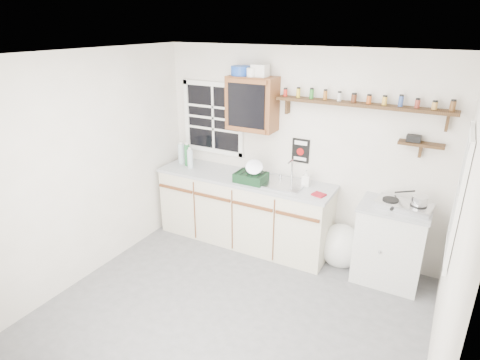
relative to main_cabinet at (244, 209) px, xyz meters
name	(u,v)px	position (x,y,z in m)	size (l,w,h in m)	color
room	(233,199)	(0.58, -1.30, 0.79)	(3.64, 3.24, 2.54)	#57575A
main_cabinet	(244,209)	(0.00, 0.00, 0.00)	(2.31, 0.63, 0.92)	beige
right_cabinet	(390,243)	(1.83, 0.03, -0.01)	(0.73, 0.57, 0.91)	silver
sink	(283,183)	(0.54, 0.01, 0.47)	(0.52, 0.44, 0.29)	#BBBBC0
upper_cabinet	(252,104)	(0.03, 0.14, 1.36)	(0.60, 0.32, 0.65)	brown
upper_cabinet_clutter	(248,71)	(-0.02, 0.14, 1.75)	(0.46, 0.24, 0.14)	#1841A2
spice_shelf	(362,104)	(1.32, 0.21, 1.47)	(1.91, 0.18, 0.33)	black
secondary_shelf	(419,143)	(1.94, 0.22, 1.12)	(0.45, 0.16, 0.24)	black
warning_sign	(301,151)	(0.63, 0.29, 0.82)	(0.22, 0.02, 0.30)	black
window_back	(213,118)	(-0.62, 0.29, 1.09)	(0.93, 0.03, 0.98)	black
window_right	(460,195)	(2.37, -0.75, 0.99)	(0.03, 0.78, 1.08)	black
water_bottles	(186,155)	(-0.90, 0.01, 0.60)	(0.29, 0.17, 0.32)	silver
dish_rack	(252,175)	(0.17, -0.10, 0.55)	(0.38, 0.29, 0.28)	black
soap_bottle	(306,178)	(0.79, 0.09, 0.56)	(0.09, 0.09, 0.20)	silver
rag	(319,195)	(1.02, -0.11, 0.47)	(0.14, 0.12, 0.02)	maroon
hotplate	(404,205)	(1.91, 0.01, 0.49)	(0.58, 0.35, 0.08)	#BBBBC0
saucepan	(419,201)	(2.05, 0.01, 0.57)	(0.35, 0.28, 0.17)	#BBBBC0
trash_bag	(341,246)	(1.28, 0.10, -0.23)	(0.47, 0.43, 0.54)	white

